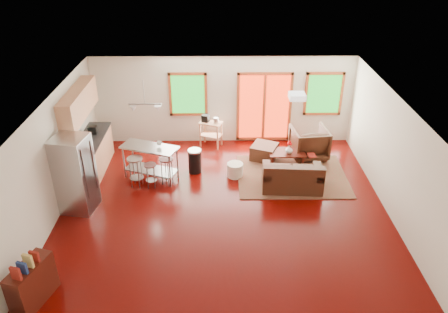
{
  "coord_description": "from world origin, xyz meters",
  "views": [
    {
      "loc": [
        -0.09,
        -8.36,
        5.95
      ],
      "look_at": [
        0.0,
        0.3,
        1.2
      ],
      "focal_mm": 35.0,
      "sensor_mm": 36.0,
      "label": 1
    }
  ],
  "objects_px": {
    "coffee_table": "(287,153)",
    "loveseat": "(292,178)",
    "ottoman": "(264,152)",
    "kitchen_cart": "(210,125)",
    "island": "(150,157)",
    "rug": "(292,176)",
    "armchair": "(309,141)",
    "refrigerator": "(75,174)"
  },
  "relations": [
    {
      "from": "kitchen_cart",
      "to": "ottoman",
      "type": "bearing_deg",
      "value": -28.53
    },
    {
      "from": "coffee_table",
      "to": "island",
      "type": "distance_m",
      "value": 3.66
    },
    {
      "from": "armchair",
      "to": "refrigerator",
      "type": "xyz_separation_m",
      "value": [
        -5.73,
        -2.42,
        0.42
      ]
    },
    {
      "from": "refrigerator",
      "to": "ottoman",
      "type": "bearing_deg",
      "value": 37.25
    },
    {
      "from": "loveseat",
      "to": "armchair",
      "type": "bearing_deg",
      "value": 70.84
    },
    {
      "from": "loveseat",
      "to": "island",
      "type": "xyz_separation_m",
      "value": [
        -3.55,
        0.58,
        0.32
      ]
    },
    {
      "from": "rug",
      "to": "ottoman",
      "type": "relative_size",
      "value": 4.31
    },
    {
      "from": "rug",
      "to": "kitchen_cart",
      "type": "relative_size",
      "value": 2.91
    },
    {
      "from": "rug",
      "to": "loveseat",
      "type": "xyz_separation_m",
      "value": [
        -0.1,
        -0.6,
        0.29
      ]
    },
    {
      "from": "island",
      "to": "kitchen_cart",
      "type": "xyz_separation_m",
      "value": [
        1.5,
        1.79,
        0.04
      ]
    },
    {
      "from": "rug",
      "to": "refrigerator",
      "type": "xyz_separation_m",
      "value": [
        -5.12,
        -1.36,
        0.9
      ]
    },
    {
      "from": "armchair",
      "to": "refrigerator",
      "type": "relative_size",
      "value": 0.53
    },
    {
      "from": "rug",
      "to": "armchair",
      "type": "distance_m",
      "value": 1.31
    },
    {
      "from": "loveseat",
      "to": "rug",
      "type": "bearing_deg",
      "value": 84.15
    },
    {
      "from": "ottoman",
      "to": "rug",
      "type": "bearing_deg",
      "value": -55.6
    },
    {
      "from": "loveseat",
      "to": "refrigerator",
      "type": "bearing_deg",
      "value": -167.67
    },
    {
      "from": "refrigerator",
      "to": "island",
      "type": "height_order",
      "value": "refrigerator"
    },
    {
      "from": "island",
      "to": "coffee_table",
      "type": "bearing_deg",
      "value": 10.37
    },
    {
      "from": "island",
      "to": "ottoman",
      "type": "bearing_deg",
      "value": 17.83
    },
    {
      "from": "coffee_table",
      "to": "island",
      "type": "height_order",
      "value": "island"
    },
    {
      "from": "loveseat",
      "to": "armchair",
      "type": "xyz_separation_m",
      "value": [
        0.7,
        1.66,
        0.18
      ]
    },
    {
      "from": "rug",
      "to": "island",
      "type": "relative_size",
      "value": 1.83
    },
    {
      "from": "coffee_table",
      "to": "loveseat",
      "type": "bearing_deg",
      "value": -91.79
    },
    {
      "from": "ottoman",
      "to": "kitchen_cart",
      "type": "xyz_separation_m",
      "value": [
        -1.51,
        0.82,
        0.44
      ]
    },
    {
      "from": "ottoman",
      "to": "refrigerator",
      "type": "distance_m",
      "value": 5.08
    },
    {
      "from": "ottoman",
      "to": "kitchen_cart",
      "type": "distance_m",
      "value": 1.78
    },
    {
      "from": "island",
      "to": "rug",
      "type": "bearing_deg",
      "value": 0.37
    },
    {
      "from": "kitchen_cart",
      "to": "armchair",
      "type": "bearing_deg",
      "value": -14.26
    },
    {
      "from": "ottoman",
      "to": "island",
      "type": "bearing_deg",
      "value": -162.17
    },
    {
      "from": "rug",
      "to": "kitchen_cart",
      "type": "xyz_separation_m",
      "value": [
        -2.16,
        1.77,
        0.65
      ]
    },
    {
      "from": "armchair",
      "to": "refrigerator",
      "type": "height_order",
      "value": "refrigerator"
    },
    {
      "from": "loveseat",
      "to": "armchair",
      "type": "relative_size",
      "value": 1.55
    },
    {
      "from": "armchair",
      "to": "ottoman",
      "type": "relative_size",
      "value": 1.49
    },
    {
      "from": "ottoman",
      "to": "coffee_table",
      "type": "bearing_deg",
      "value": -28.02
    },
    {
      "from": "coffee_table",
      "to": "island",
      "type": "relative_size",
      "value": 0.64
    },
    {
      "from": "loveseat",
      "to": "kitchen_cart",
      "type": "height_order",
      "value": "kitchen_cart"
    },
    {
      "from": "coffee_table",
      "to": "ottoman",
      "type": "xyz_separation_m",
      "value": [
        -0.58,
        0.31,
        -0.12
      ]
    },
    {
      "from": "loveseat",
      "to": "coffee_table",
      "type": "distance_m",
      "value": 1.23
    },
    {
      "from": "refrigerator",
      "to": "island",
      "type": "distance_m",
      "value": 2.0
    },
    {
      "from": "coffee_table",
      "to": "kitchen_cart",
      "type": "relative_size",
      "value": 1.01
    },
    {
      "from": "coffee_table",
      "to": "rug",
      "type": "bearing_deg",
      "value": -84.33
    },
    {
      "from": "loveseat",
      "to": "armchair",
      "type": "distance_m",
      "value": 1.82
    }
  ]
}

